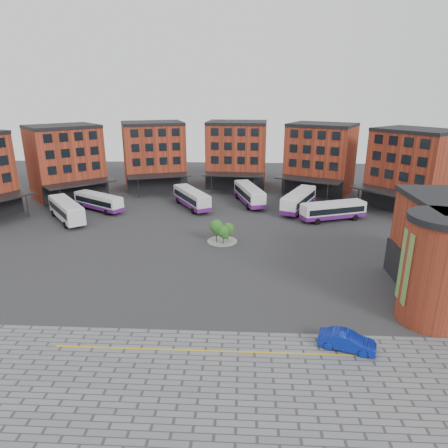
{
  "coord_description": "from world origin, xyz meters",
  "views": [
    {
      "loc": [
        5.07,
        -42.65,
        21.07
      ],
      "look_at": [
        2.46,
        8.21,
        4.0
      ],
      "focal_mm": 32.0,
      "sensor_mm": 36.0,
      "label": 1
    }
  ],
  "objects_px": {
    "bus_a": "(66,209)",
    "bus_b": "(99,202)",
    "bus_d": "(249,194)",
    "bus_f": "(333,211)",
    "tree_island": "(222,230)",
    "bus_c": "(192,198)",
    "bus_e": "(299,200)",
    "blue_car": "(347,341)"
  },
  "relations": [
    {
      "from": "bus_c",
      "to": "bus_f",
      "type": "bearing_deg",
      "value": -44.56
    },
    {
      "from": "bus_b",
      "to": "blue_car",
      "type": "distance_m",
      "value": 53.58
    },
    {
      "from": "bus_d",
      "to": "bus_c",
      "type": "bearing_deg",
      "value": -179.07
    },
    {
      "from": "bus_a",
      "to": "bus_c",
      "type": "relative_size",
      "value": 0.95
    },
    {
      "from": "bus_a",
      "to": "bus_f",
      "type": "height_order",
      "value": "bus_a"
    },
    {
      "from": "bus_c",
      "to": "bus_d",
      "type": "xyz_separation_m",
      "value": [
        10.88,
        3.25,
        0.07
      ]
    },
    {
      "from": "bus_a",
      "to": "bus_b",
      "type": "relative_size",
      "value": 1.06
    },
    {
      "from": "bus_b",
      "to": "bus_a",
      "type": "bearing_deg",
      "value": -175.19
    },
    {
      "from": "tree_island",
      "to": "bus_e",
      "type": "xyz_separation_m",
      "value": [
        13.13,
        17.25,
        0.08
      ]
    },
    {
      "from": "bus_d",
      "to": "bus_f",
      "type": "bearing_deg",
      "value": -50.57
    },
    {
      "from": "bus_a",
      "to": "bus_f",
      "type": "relative_size",
      "value": 0.97
    },
    {
      "from": "bus_a",
      "to": "bus_f",
      "type": "distance_m",
      "value": 45.27
    },
    {
      "from": "bus_d",
      "to": "bus_e",
      "type": "height_order",
      "value": "bus_e"
    },
    {
      "from": "bus_b",
      "to": "blue_car",
      "type": "relative_size",
      "value": 2.22
    },
    {
      "from": "bus_d",
      "to": "bus_f",
      "type": "xyz_separation_m",
      "value": [
        14.18,
        -9.88,
        -0.18
      ]
    },
    {
      "from": "tree_island",
      "to": "bus_c",
      "type": "bearing_deg",
      "value": 110.7
    },
    {
      "from": "tree_island",
      "to": "bus_f",
      "type": "distance_m",
      "value": 21.51
    },
    {
      "from": "bus_b",
      "to": "bus_c",
      "type": "xyz_separation_m",
      "value": [
        16.84,
        2.84,
        0.16
      ]
    },
    {
      "from": "bus_a",
      "to": "bus_d",
      "type": "height_order",
      "value": "bus_d"
    },
    {
      "from": "bus_f",
      "to": "bus_e",
      "type": "bearing_deg",
      "value": -158.82
    },
    {
      "from": "bus_b",
      "to": "bus_e",
      "type": "height_order",
      "value": "bus_e"
    },
    {
      "from": "bus_b",
      "to": "bus_d",
      "type": "distance_m",
      "value": 28.38
    },
    {
      "from": "tree_island",
      "to": "bus_f",
      "type": "bearing_deg",
      "value": 32.06
    },
    {
      "from": "bus_d",
      "to": "bus_b",
      "type": "bearing_deg",
      "value": 176.69
    },
    {
      "from": "bus_b",
      "to": "bus_f",
      "type": "distance_m",
      "value": 42.07
    },
    {
      "from": "tree_island",
      "to": "bus_e",
      "type": "distance_m",
      "value": 21.68
    },
    {
      "from": "bus_d",
      "to": "blue_car",
      "type": "xyz_separation_m",
      "value": [
        7.96,
        -46.05,
        -1.13
      ]
    },
    {
      "from": "bus_d",
      "to": "bus_f",
      "type": "height_order",
      "value": "bus_d"
    },
    {
      "from": "bus_e",
      "to": "bus_f",
      "type": "bearing_deg",
      "value": -24.3
    },
    {
      "from": "bus_a",
      "to": "bus_d",
      "type": "bearing_deg",
      "value": -16.77
    },
    {
      "from": "bus_e",
      "to": "bus_f",
      "type": "distance_m",
      "value": 7.75
    },
    {
      "from": "bus_a",
      "to": "bus_e",
      "type": "distance_m",
      "value": 40.95
    },
    {
      "from": "bus_d",
      "to": "bus_e",
      "type": "relative_size",
      "value": 1.02
    },
    {
      "from": "bus_a",
      "to": "bus_b",
      "type": "xyz_separation_m",
      "value": [
        3.31,
        6.26,
        -0.36
      ]
    },
    {
      "from": "tree_island",
      "to": "bus_c",
      "type": "relative_size",
      "value": 0.37
    },
    {
      "from": "tree_island",
      "to": "blue_car",
      "type": "height_order",
      "value": "tree_island"
    },
    {
      "from": "bus_e",
      "to": "bus_a",
      "type": "bearing_deg",
      "value": -143.79
    },
    {
      "from": "tree_island",
      "to": "blue_car",
      "type": "distance_m",
      "value": 27.54
    },
    {
      "from": "tree_island",
      "to": "bus_d",
      "type": "xyz_separation_m",
      "value": [
        4.05,
        21.3,
        0.07
      ]
    },
    {
      "from": "bus_e",
      "to": "blue_car",
      "type": "distance_m",
      "value": 42.03
    },
    {
      "from": "blue_car",
      "to": "bus_a",
      "type": "bearing_deg",
      "value": 67.59
    },
    {
      "from": "bus_a",
      "to": "bus_c",
      "type": "height_order",
      "value": "bus_a"
    }
  ]
}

